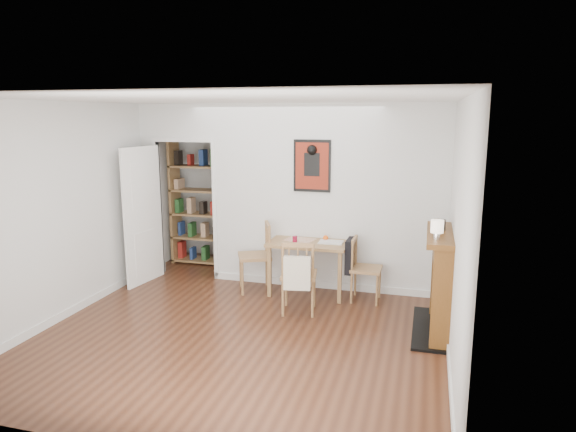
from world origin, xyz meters
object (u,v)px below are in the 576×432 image
(orange_fruit, at_px, (326,238))
(ceramic_jar_a, at_px, (441,225))
(chair_right, at_px, (365,268))
(ceramic_jar_b, at_px, (437,223))
(dining_table, at_px, (309,248))
(bookshelf, at_px, (198,202))
(chair_left, at_px, (255,257))
(fireplace, at_px, (442,279))
(notebook, at_px, (331,242))
(chair_front, at_px, (299,275))
(mantel_lamp, at_px, (437,228))
(red_glass, at_px, (295,239))

(orange_fruit, xyz_separation_m, ceramic_jar_a, (1.49, -0.87, 0.45))
(chair_right, height_order, ceramic_jar_b, ceramic_jar_b)
(orange_fruit, distance_m, ceramic_jar_b, 1.66)
(dining_table, xyz_separation_m, bookshelf, (-2.12, 0.99, 0.38))
(dining_table, bearing_deg, bookshelf, 154.98)
(orange_fruit, bearing_deg, dining_table, -148.85)
(chair_left, xyz_separation_m, bookshelf, (-1.36, 1.08, 0.54))
(chair_left, height_order, fireplace, fireplace)
(notebook, xyz_separation_m, ceramic_jar_b, (1.35, -0.56, 0.46))
(chair_left, relative_size, chair_front, 1.03)
(chair_right, relative_size, chair_front, 0.91)
(ceramic_jar_a, bearing_deg, chair_front, 179.19)
(bookshelf, distance_m, fireplace, 4.29)
(bookshelf, distance_m, notebook, 2.62)
(mantel_lamp, relative_size, ceramic_jar_b, 2.24)
(chair_front, relative_size, mantel_lamp, 4.50)
(chair_left, xyz_separation_m, chair_front, (0.80, -0.62, -0.01))
(orange_fruit, distance_m, ceramic_jar_a, 1.78)
(chair_left, bearing_deg, bookshelf, 141.44)
(dining_table, xyz_separation_m, ceramic_jar_a, (1.70, -0.74, 0.57))
(chair_left, height_order, ceramic_jar_a, ceramic_jar_a)
(fireplace, bearing_deg, chair_left, 163.17)
(red_glass, xyz_separation_m, ceramic_jar_a, (1.88, -0.67, 0.44))
(bookshelf, relative_size, red_glass, 24.85)
(red_glass, bearing_deg, chair_left, -178.35)
(chair_right, xyz_separation_m, bookshelf, (-2.90, 1.08, 0.58))
(dining_table, bearing_deg, ceramic_jar_a, -23.63)
(mantel_lamp, bearing_deg, ceramic_jar_a, 83.99)
(chair_right, height_order, ceramic_jar_a, ceramic_jar_a)
(bookshelf, distance_m, orange_fruit, 2.49)
(chair_right, relative_size, notebook, 2.66)
(chair_right, distance_m, red_glass, 1.02)
(dining_table, xyz_separation_m, chair_left, (-0.76, -0.09, -0.16))
(chair_right, distance_m, mantel_lamp, 1.66)
(mantel_lamp, bearing_deg, dining_table, 143.38)
(bookshelf, distance_m, red_glass, 2.22)
(chair_front, bearing_deg, mantel_lamp, -17.45)
(orange_fruit, bearing_deg, ceramic_jar_b, -24.93)
(chair_left, relative_size, fireplace, 0.78)
(ceramic_jar_a, bearing_deg, ceramic_jar_b, 102.53)
(orange_fruit, bearing_deg, notebook, -49.42)
(dining_table, distance_m, fireplace, 1.94)
(notebook, xyz_separation_m, mantel_lamp, (1.35, -1.24, 0.54))
(fireplace, bearing_deg, bookshelf, 154.51)
(chair_front, bearing_deg, fireplace, -4.39)
(dining_table, relative_size, ceramic_jar_b, 11.59)
(notebook, bearing_deg, chair_right, -12.51)
(bookshelf, height_order, notebook, bookshelf)
(dining_table, relative_size, bookshelf, 0.52)
(chair_right, xyz_separation_m, notebook, (-0.48, 0.11, 0.30))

